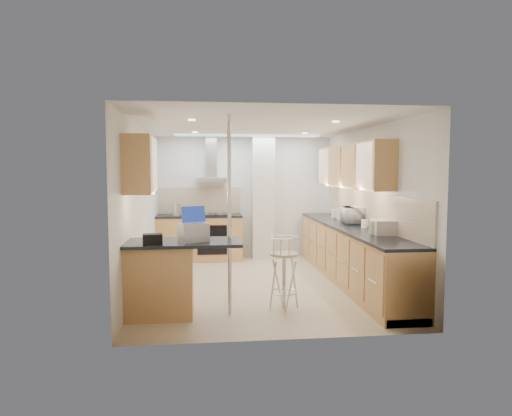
{
  "coord_description": "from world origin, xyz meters",
  "views": [
    {
      "loc": [
        -0.83,
        -7.09,
        1.81
      ],
      "look_at": [
        -0.01,
        0.2,
        1.2
      ],
      "focal_mm": 32.0,
      "sensor_mm": 36.0,
      "label": 1
    }
  ],
  "objects": [
    {
      "name": "jar_d",
      "position": [
        1.63,
        -0.29,
        0.98
      ],
      "size": [
        0.11,
        0.11,
        0.13
      ],
      "primitive_type": "cylinder",
      "rotation": [
        0.0,
        0.0,
        -0.16
      ],
      "color": "white",
      "rests_on": "right_counter"
    },
    {
      "name": "peninsula",
      "position": [
        -1.12,
        -1.45,
        0.48
      ],
      "size": [
        1.47,
        0.72,
        0.94
      ],
      "color": "tan",
      "rests_on": "ground"
    },
    {
      "name": "jar_a",
      "position": [
        1.63,
        1.01,
        1.01
      ],
      "size": [
        0.14,
        0.14,
        0.17
      ],
      "primitive_type": "cylinder",
      "rotation": [
        0.0,
        0.0,
        0.15
      ],
      "color": "beige",
      "rests_on": "right_counter"
    },
    {
      "name": "kettle",
      "position": [
        -1.39,
        2.02,
        1.04
      ],
      "size": [
        0.16,
        0.16,
        0.23
      ],
      "primitive_type": "cylinder",
      "color": "#B1B4B6",
      "rests_on": "back_counter"
    },
    {
      "name": "bar_stool_end",
      "position": [
        0.19,
        -1.28,
        0.48
      ],
      "size": [
        0.51,
        0.51,
        0.96
      ],
      "primitive_type": null,
      "rotation": [
        0.0,
        0.0,
        1.16
      ],
      "color": "tan",
      "rests_on": "ground"
    },
    {
      "name": "bag",
      "position": [
        -1.45,
        -1.65,
        1.0
      ],
      "size": [
        0.25,
        0.2,
        0.12
      ],
      "primitive_type": "cube",
      "rotation": [
        0.0,
        0.0,
        0.16
      ],
      "color": "black",
      "rests_on": "peninsula"
    },
    {
      "name": "right_counter",
      "position": [
        1.5,
        0.0,
        0.46
      ],
      "size": [
        0.63,
        4.4,
        0.92
      ],
      "color": "tan",
      "rests_on": "ground"
    },
    {
      "name": "bread_bin",
      "position": [
        1.65,
        -1.0,
        1.02
      ],
      "size": [
        0.34,
        0.41,
        0.2
      ],
      "primitive_type": "cube",
      "rotation": [
        0.0,
        0.0,
        -0.11
      ],
      "color": "beige",
      "rests_on": "right_counter"
    },
    {
      "name": "ground",
      "position": [
        0.0,
        0.0,
        0.0
      ],
      "size": [
        4.8,
        4.8,
        0.0
      ],
      "primitive_type": "plane",
      "color": "tan",
      "rests_on": "ground"
    },
    {
      "name": "laptop",
      "position": [
        -0.98,
        -1.5,
        1.05
      ],
      "size": [
        0.4,
        0.36,
        0.23
      ],
      "primitive_type": "cube",
      "rotation": [
        0.0,
        0.0,
        0.44
      ],
      "color": "#93949A",
      "rests_on": "peninsula"
    },
    {
      "name": "room_shell",
      "position": [
        0.32,
        0.38,
        1.54
      ],
      "size": [
        3.64,
        4.84,
        2.51
      ],
      "color": "silver",
      "rests_on": "ground"
    },
    {
      "name": "jar_b",
      "position": [
        1.6,
        1.27,
        1.0
      ],
      "size": [
        0.12,
        0.12,
        0.15
      ],
      "primitive_type": "cylinder",
      "rotation": [
        0.0,
        0.0,
        -0.14
      ],
      "color": "beige",
      "rests_on": "right_counter"
    },
    {
      "name": "bar_stool_near",
      "position": [
        -1.21,
        -1.54,
        0.45
      ],
      "size": [
        0.39,
        0.39,
        0.9
      ],
      "primitive_type": null,
      "rotation": [
        0.0,
        0.0,
        0.08
      ],
      "color": "tan",
      "rests_on": "ground"
    },
    {
      "name": "microwave",
      "position": [
        1.65,
        0.32,
        1.06
      ],
      "size": [
        0.39,
        0.53,
        0.28
      ],
      "primitive_type": "imported",
      "rotation": [
        0.0,
        0.0,
        1.48
      ],
      "color": "white",
      "rests_on": "right_counter"
    },
    {
      "name": "jar_c",
      "position": [
        1.52,
        -0.99,
        1.01
      ],
      "size": [
        0.16,
        0.16,
        0.19
      ],
      "primitive_type": "cylinder",
      "rotation": [
        0.0,
        0.0,
        -0.15
      ],
      "color": "#B8B493",
      "rests_on": "right_counter"
    },
    {
      "name": "back_counter",
      "position": [
        -0.95,
        2.1,
        0.46
      ],
      "size": [
        1.7,
        0.63,
        0.92
      ],
      "color": "tan",
      "rests_on": "ground"
    }
  ]
}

